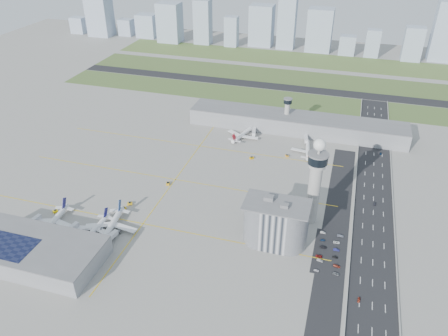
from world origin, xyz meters
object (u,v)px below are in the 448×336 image
(car_lot_2, at_px, (319,256))
(car_lot_5, at_px, (323,232))
(car_lot_4, at_px, (323,240))
(car_lot_11, at_px, (340,236))
(car_hw_2, at_px, (381,154))
(car_lot_8, at_px, (335,257))
(airplane_near_b, at_px, (93,228))
(car_lot_1, at_px, (320,260))
(admin_building, at_px, (276,223))
(tug_1, at_px, (130,203))
(jet_bridge_near_0, at_px, (25,228))
(tug_3, at_px, (168,183))
(car_hw_1, at_px, (375,204))
(tug_4, at_px, (252,158))
(car_lot_3, at_px, (323,247))
(airplane_near_c, at_px, (110,224))
(jet_bridge_near_2, at_px, (103,245))
(airplane_far_b, at_px, (308,147))
(jet_bridge_near_1, at_px, (63,237))
(airplane_far_a, at_px, (243,132))
(car_lot_10, at_px, (337,242))
(airplane_near_a, at_px, (51,221))
(car_lot_0, at_px, (316,270))
(tug_2, at_px, (124,208))
(car_lot_7, at_px, (337,266))
(jet_bridge_far_0, at_px, (254,130))
(tug_5, at_px, (287,156))
(car_hw_0, at_px, (359,300))
(tug_0, at_px, (55,211))
(car_hw_4, at_px, (368,125))
(car_lot_6, at_px, (336,274))
(control_tower, at_px, (315,178))
(jet_bridge_far_1, at_px, (306,136))

(car_lot_2, height_order, car_lot_5, car_lot_5)
(car_lot_4, height_order, car_lot_11, car_lot_11)
(car_hw_2, bearing_deg, car_lot_8, -102.73)
(car_lot_4, bearing_deg, airplane_near_b, 95.56)
(airplane_near_b, height_order, car_lot_1, airplane_near_b)
(admin_building, xyz_separation_m, tug_1, (-111.42, 10.20, -14.25))
(jet_bridge_near_0, distance_m, tug_3, 108.31)
(jet_bridge_near_0, xyz_separation_m, car_hw_1, (228.71, 101.62, -2.19))
(tug_4, distance_m, car_lot_3, 123.31)
(airplane_near_c, bearing_deg, car_hw_2, 124.76)
(tug_4, distance_m, car_lot_1, 133.74)
(jet_bridge_near_2, relative_size, car_lot_5, 3.71)
(airplane_far_b, bearing_deg, car_lot_2, -177.08)
(jet_bridge_near_1, bearing_deg, car_lot_2, -68.84)
(tug_1, bearing_deg, jet_bridge_near_1, 127.96)
(airplane_near_b, xyz_separation_m, airplane_far_a, (60.68, 169.30, 0.27))
(car_lot_1, xyz_separation_m, car_lot_10, (8.84, 20.54, -0.05))
(airplane_near_a, distance_m, car_lot_0, 180.83)
(car_lot_1, height_order, car_hw_2, car_lot_1)
(tug_2, height_order, car_lot_7, tug_2)
(jet_bridge_far_0, bearing_deg, car_lot_3, 18.46)
(airplane_far_a, height_order, tug_5, airplane_far_a)
(admin_building, height_order, jet_bridge_far_0, admin_building)
(airplane_far_a, distance_m, car_lot_1, 175.98)
(tug_5, xyz_separation_m, car_lot_7, (52.76, -127.88, -0.32))
(airplane_near_a, bearing_deg, car_lot_10, 97.75)
(tug_3, distance_m, car_hw_0, 170.13)
(tug_0, height_order, car_hw_0, tug_0)
(jet_bridge_far_0, distance_m, car_lot_10, 169.53)
(jet_bridge_near_2, bearing_deg, car_hw_2, -33.52)
(airplane_near_c, relative_size, jet_bridge_near_0, 3.09)
(jet_bridge_near_1, relative_size, car_hw_4, 4.20)
(jet_bridge_near_2, height_order, car_lot_2, jet_bridge_near_2)
(tug_4, xyz_separation_m, car_lot_8, (80.21, -107.22, -0.40))
(car_lot_1, xyz_separation_m, car_lot_2, (-0.92, 3.82, -0.05))
(jet_bridge_near_1, relative_size, car_lot_5, 3.71)
(jet_bridge_near_2, relative_size, car_lot_1, 3.50)
(jet_bridge_near_1, distance_m, car_lot_6, 177.76)
(car_lot_11, bearing_deg, car_lot_2, 151.83)
(jet_bridge_near_1, height_order, tug_1, jet_bridge_near_1)
(control_tower, xyz_separation_m, car_lot_0, (9.96, -49.61, -34.48))
(control_tower, bearing_deg, jet_bridge_near_1, -156.00)
(airplane_far_a, relative_size, car_lot_4, 11.91)
(jet_bridge_far_1, height_order, car_lot_1, jet_bridge_far_1)
(tug_5, bearing_deg, jet_bridge_near_0, 8.58)
(jet_bridge_near_1, relative_size, car_lot_0, 4.28)
(tug_0, bearing_deg, car_lot_2, -141.83)
(jet_bridge_far_1, relative_size, tug_5, 4.28)
(airplane_near_b, distance_m, tug_1, 39.07)
(car_lot_4, bearing_deg, jet_bridge_far_0, 20.66)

